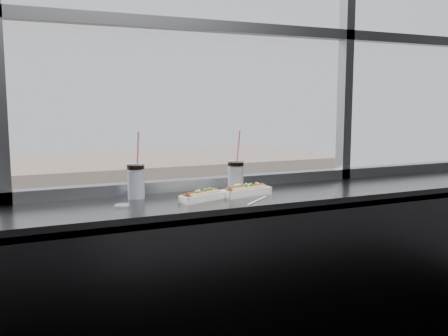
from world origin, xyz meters
name	(u,v)px	position (x,y,z in m)	size (l,w,h in m)	color
wall_back_lower	(199,282)	(0.00, 1.50, 0.55)	(6.00, 6.00, 0.00)	black
counter	(218,203)	(0.00, 1.23, 1.07)	(6.00, 0.55, 0.06)	slate
counter_fascia	(239,318)	(0.00, 0.97, 0.55)	(6.00, 0.04, 1.04)	slate
hotdog_tray_left	(202,196)	(-0.11, 1.17, 1.12)	(0.26, 0.15, 0.06)	white
hotdog_tray_right	(246,191)	(0.15, 1.20, 1.13)	(0.29, 0.14, 0.07)	white
soda_cup_left	(136,179)	(-0.39, 1.37, 1.20)	(0.09, 0.09, 0.34)	white
soda_cup_right	(236,175)	(0.13, 1.29, 1.20)	(0.09, 0.09, 0.34)	white
loose_straw	(257,201)	(0.13, 1.04, 1.10)	(0.01, 0.01, 0.22)	white
wrapper	(122,205)	(-0.51, 1.18, 1.11)	(0.09, 0.06, 0.02)	silver
plaza_ground	(18,247)	(0.00, 45.00, -11.00)	(120.00, 120.00, 0.00)	#A9A599
far_sidewalk	(28,315)	(0.00, 29.50, -10.98)	(80.00, 6.00, 0.04)	#A9A599
far_building	(18,215)	(0.00, 39.50, -7.00)	(50.00, 14.00, 8.00)	tan
car_far_c	(223,291)	(10.96, 25.50, -9.88)	(6.37, 2.65, 2.12)	beige
car_far_b	(96,315)	(3.34, 25.50, -9.97)	(5.81, 2.42, 1.94)	maroon
car_near_e	(374,334)	(15.71, 17.50, -10.01)	(5.59, 2.33, 1.86)	navy
pedestrian_c	(127,284)	(5.94, 29.34, -9.92)	(0.93, 0.69, 2.08)	#66605B
tree_center	(62,260)	(2.05, 29.50, -7.90)	(2.92, 2.92, 4.57)	#47382B
tree_right	(208,242)	(11.66, 29.50, -7.88)	(2.95, 2.95, 4.60)	#47382B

